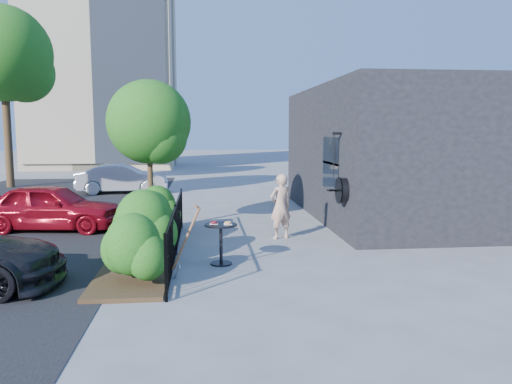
{
  "coord_description": "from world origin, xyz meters",
  "views": [
    {
      "loc": [
        -0.91,
        -10.65,
        2.67
      ],
      "look_at": [
        0.36,
        1.2,
        1.2
      ],
      "focal_mm": 35.0,
      "sensor_mm": 36.0,
      "label": 1
    }
  ],
  "objects": [
    {
      "name": "car_red",
      "position": [
        -4.98,
        3.11,
        0.63
      ],
      "size": [
        3.88,
        1.98,
        1.26
      ],
      "primitive_type": "imported",
      "rotation": [
        0.0,
        0.0,
        1.44
      ],
      "color": "#A00D1C",
      "rests_on": "ground"
    },
    {
      "name": "shop_building",
      "position": [
        5.5,
        4.5,
        2.0
      ],
      "size": [
        6.22,
        9.0,
        4.0
      ],
      "color": "black",
      "rests_on": "ground"
    },
    {
      "name": "shrubs",
      "position": [
        -2.1,
        0.1,
        0.7
      ],
      "size": [
        1.1,
        5.6,
        1.24
      ],
      "color": "#1D5513",
      "rests_on": "ground"
    },
    {
      "name": "cafe_table",
      "position": [
        -0.56,
        -0.86,
        0.57
      ],
      "size": [
        0.65,
        0.65,
        0.87
      ],
      "rotation": [
        0.0,
        0.0,
        -0.05
      ],
      "color": "black",
      "rests_on": "ground"
    },
    {
      "name": "shovel",
      "position": [
        -1.25,
        -1.72,
        0.6
      ],
      "size": [
        0.54,
        0.18,
        1.37
      ],
      "color": "brown",
      "rests_on": "ground"
    },
    {
      "name": "ground",
      "position": [
        0.0,
        0.0,
        0.0
      ],
      "size": [
        120.0,
        120.0,
        0.0
      ],
      "primitive_type": "plane",
      "color": "gray",
      "rests_on": "ground"
    },
    {
      "name": "fence",
      "position": [
        -1.5,
        0.0,
        0.56
      ],
      "size": [
        0.05,
        6.05,
        1.1
      ],
      "color": "black",
      "rests_on": "ground"
    },
    {
      "name": "planting_bed",
      "position": [
        -2.2,
        0.0,
        0.04
      ],
      "size": [
        1.3,
        6.0,
        0.08
      ],
      "primitive_type": "cube",
      "color": "#382616",
      "rests_on": "ground"
    },
    {
      "name": "street_tree_far",
      "position": [
        -9.94,
        13.96,
        5.92
      ],
      "size": [
        4.4,
        4.4,
        8.28
      ],
      "color": "#3F2B19",
      "rests_on": "ground"
    },
    {
      "name": "car_silver",
      "position": [
        -4.34,
        11.15,
        0.63
      ],
      "size": [
        3.87,
        1.53,
        1.26
      ],
      "primitive_type": "imported",
      "rotation": [
        0.0,
        0.0,
        1.62
      ],
      "color": "#B8B8BD",
      "rests_on": "ground"
    },
    {
      "name": "woman",
      "position": [
        1.0,
        1.41,
        0.81
      ],
      "size": [
        0.69,
        0.59,
        1.62
      ],
      "primitive_type": "imported",
      "rotation": [
        0.0,
        0.0,
        3.55
      ],
      "color": "tan",
      "rests_on": "ground"
    },
    {
      "name": "patio_tree",
      "position": [
        -2.24,
        2.76,
        2.76
      ],
      "size": [
        2.2,
        2.2,
        3.94
      ],
      "color": "#3F2B19",
      "rests_on": "ground"
    }
  ]
}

